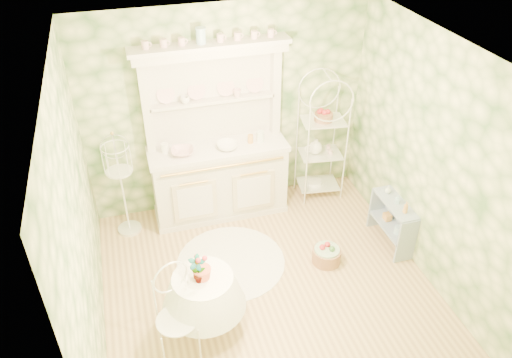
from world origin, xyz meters
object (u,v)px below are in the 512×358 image
object	(u,v)px
side_shelf	(392,224)
cafe_chair	(178,325)
kitchen_dresser	(217,137)
bakers_rack	(322,135)
floor_basket	(327,254)
birdcage_stand	(121,182)
round_table	(205,307)

from	to	relation	value
side_shelf	cafe_chair	distance (m)	2.90
kitchen_dresser	cafe_chair	bearing A→B (deg)	-113.05
bakers_rack	side_shelf	bearing A→B (deg)	-61.68
kitchen_dresser	bakers_rack	world-z (taller)	kitchen_dresser
bakers_rack	floor_basket	bearing A→B (deg)	-100.02
bakers_rack	floor_basket	distance (m)	1.63
bakers_rack	birdcage_stand	distance (m)	2.65
bakers_rack	round_table	world-z (taller)	bakers_rack
cafe_chair	floor_basket	size ratio (longest dim) A/B	2.11
kitchen_dresser	floor_basket	size ratio (longest dim) A/B	6.33
birdcage_stand	floor_basket	size ratio (longest dim) A/B	4.18
side_shelf	cafe_chair	size ratio (longest dim) A/B	0.87
round_table	cafe_chair	size ratio (longest dim) A/B	0.79
bakers_rack	floor_basket	world-z (taller)	bakers_rack
kitchen_dresser	side_shelf	bearing A→B (deg)	-32.94
kitchen_dresser	birdcage_stand	world-z (taller)	kitchen_dresser
bakers_rack	cafe_chair	distance (m)	3.18
kitchen_dresser	cafe_chair	distance (m)	2.39
side_shelf	birdcage_stand	size ratio (longest dim) A/B	0.44
cafe_chair	floor_basket	xyz separation A→B (m)	(1.87, 0.77, -0.26)
kitchen_dresser	side_shelf	world-z (taller)	kitchen_dresser
round_table	birdcage_stand	size ratio (longest dim) A/B	0.40
round_table	floor_basket	distance (m)	1.68
cafe_chair	birdcage_stand	distance (m)	2.08
bakers_rack	round_table	size ratio (longest dim) A/B	3.13
bakers_rack	cafe_chair	xyz separation A→B (m)	(-2.31, -2.11, -0.56)
kitchen_dresser	bakers_rack	xyz separation A→B (m)	(1.42, 0.02, -0.20)
round_table	cafe_chair	world-z (taller)	cafe_chair
birdcage_stand	side_shelf	bearing A→B (deg)	-20.31
side_shelf	round_table	xyz separation A→B (m)	(-2.47, -0.65, 0.02)
round_table	cafe_chair	distance (m)	0.38
side_shelf	cafe_chair	xyz separation A→B (m)	(-2.77, -0.87, 0.10)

